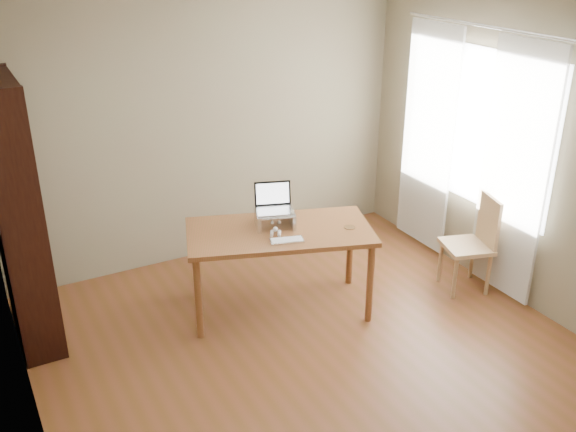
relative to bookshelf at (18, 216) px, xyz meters
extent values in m
cube|color=brown|center=(1.83, -1.55, -1.06)|extent=(4.00, 4.50, 0.02)
cube|color=white|center=(1.83, -1.55, 1.56)|extent=(4.00, 4.50, 0.02)
cube|color=#7F6E56|center=(1.83, 0.71, 0.25)|extent=(4.00, 0.02, 2.60)
cube|color=#7F6E56|center=(-0.18, -1.55, 0.25)|extent=(0.02, 4.50, 2.60)
cube|color=#7F6E56|center=(3.84, -1.55, 0.25)|extent=(0.02, 4.50, 2.60)
cube|color=white|center=(3.81, -0.75, 0.35)|extent=(0.01, 1.80, 1.40)
cube|color=black|center=(-0.01, -0.43, 0.00)|extent=(0.30, 0.04, 2.10)
cube|color=black|center=(-0.01, 0.43, 0.00)|extent=(0.30, 0.04, 2.10)
cube|color=black|center=(-0.01, 0.00, -1.02)|extent=(0.30, 0.84, 0.02)
cube|color=black|center=(0.02, 0.00, -0.85)|extent=(0.20, 0.78, 0.28)
cube|color=black|center=(-0.01, 0.00, -0.68)|extent=(0.30, 0.84, 0.03)
cube|color=black|center=(0.02, 0.00, -0.51)|extent=(0.20, 0.78, 0.28)
cube|color=black|center=(-0.01, 0.00, -0.34)|extent=(0.30, 0.84, 0.02)
cube|color=black|center=(0.02, 0.00, -0.17)|extent=(0.20, 0.78, 0.28)
cube|color=black|center=(-0.01, 0.00, 0.00)|extent=(0.30, 0.84, 0.02)
cube|color=black|center=(0.02, 0.00, 0.17)|extent=(0.20, 0.78, 0.28)
cube|color=black|center=(-0.01, 0.00, 0.34)|extent=(0.30, 0.84, 0.02)
cube|color=black|center=(0.02, 0.00, 0.51)|extent=(0.20, 0.78, 0.28)
cube|color=black|center=(-0.01, 0.00, 0.68)|extent=(0.30, 0.84, 0.02)
cube|color=black|center=(0.02, 0.00, 0.85)|extent=(0.20, 0.78, 0.28)
cube|color=white|center=(3.75, -1.30, 0.10)|extent=(0.03, 0.70, 2.20)
cube|color=white|center=(3.75, -0.20, 0.10)|extent=(0.03, 0.70, 2.20)
cylinder|color=silver|center=(3.75, -0.75, 1.23)|extent=(0.03, 1.90, 0.03)
cube|color=brown|center=(1.91, -0.60, -0.32)|extent=(1.69, 1.21, 0.04)
cylinder|color=brown|center=(1.20, -0.28, -0.70)|extent=(0.06, 0.06, 0.71)
cylinder|color=brown|center=(2.61, -0.28, -0.70)|extent=(0.06, 0.06, 0.71)
cylinder|color=brown|center=(1.20, -0.92, -0.70)|extent=(0.06, 0.06, 0.71)
cylinder|color=brown|center=(2.61, -0.92, -0.70)|extent=(0.06, 0.06, 0.71)
cube|color=silver|center=(1.76, -0.52, -0.24)|extent=(0.03, 0.25, 0.12)
cube|color=silver|center=(2.05, -0.52, -0.24)|extent=(0.03, 0.25, 0.12)
cube|color=silver|center=(1.91, -0.52, -0.17)|extent=(0.32, 0.25, 0.01)
cube|color=silver|center=(1.91, -0.52, -0.16)|extent=(0.36, 0.30, 0.02)
cube|color=black|center=(1.91, -0.39, -0.05)|extent=(0.30, 0.14, 0.20)
cube|color=white|center=(1.91, -0.40, -0.05)|extent=(0.27, 0.12, 0.17)
cube|color=silver|center=(1.86, -0.82, -0.29)|extent=(0.29, 0.19, 0.02)
cube|color=silver|center=(1.86, -0.82, -0.28)|extent=(0.26, 0.16, 0.00)
cylinder|color=brown|center=(2.44, -0.84, -0.30)|extent=(0.09, 0.09, 0.01)
ellipsoid|color=#474238|center=(1.91, -0.49, -0.24)|extent=(0.15, 0.34, 0.12)
ellipsoid|color=#474238|center=(1.91, -0.38, -0.25)|extent=(0.14, 0.14, 0.11)
ellipsoid|color=#474238|center=(1.91, -0.68, -0.22)|extent=(0.09, 0.09, 0.08)
ellipsoid|color=silver|center=(1.91, -0.64, -0.25)|extent=(0.08, 0.08, 0.07)
sphere|color=silver|center=(1.91, -0.71, -0.24)|extent=(0.04, 0.04, 0.04)
cone|color=#474238|center=(1.88, -0.67, -0.18)|extent=(0.03, 0.04, 0.04)
cone|color=#474238|center=(1.93, -0.67, -0.18)|extent=(0.03, 0.04, 0.04)
cylinder|color=silver|center=(1.88, -0.69, -0.29)|extent=(0.03, 0.08, 0.03)
cylinder|color=silver|center=(1.94, -0.69, -0.29)|extent=(0.03, 0.08, 0.03)
cylinder|color=#474238|center=(2.00, -0.36, -0.28)|extent=(0.12, 0.18, 0.03)
cube|color=tan|center=(3.53, -1.09, -0.63)|extent=(0.49, 0.49, 0.04)
cylinder|color=tan|center=(3.37, -1.25, -0.84)|extent=(0.04, 0.04, 0.42)
cylinder|color=tan|center=(3.69, -1.25, -0.84)|extent=(0.04, 0.04, 0.42)
cylinder|color=tan|center=(3.37, -0.93, -0.84)|extent=(0.04, 0.04, 0.42)
cylinder|color=tan|center=(3.69, -0.93, -0.84)|extent=(0.04, 0.04, 0.42)
cube|color=tan|center=(3.71, -1.09, -0.39)|extent=(0.14, 0.37, 0.47)
camera|label=1|loc=(-0.32, -4.82, 1.97)|focal=40.00mm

